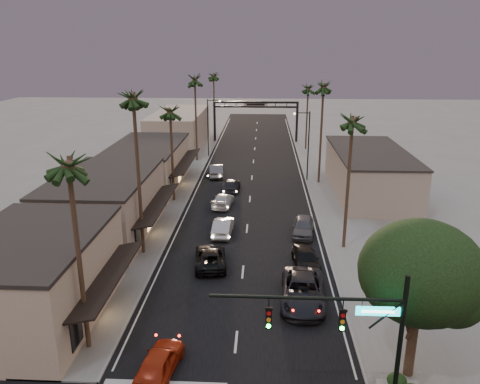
# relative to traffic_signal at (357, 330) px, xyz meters

# --- Properties ---
(ground) EXTENTS (200.00, 200.00, 0.00)m
(ground) POSITION_rel_traffic_signal_xyz_m (-5.69, 36.00, -5.08)
(ground) COLOR slate
(ground) RESTS_ON ground
(road) EXTENTS (14.00, 120.00, 0.02)m
(road) POSITION_rel_traffic_signal_xyz_m (-5.69, 41.00, -5.08)
(road) COLOR black
(road) RESTS_ON ground
(sidewalk_left) EXTENTS (5.00, 92.00, 0.12)m
(sidewalk_left) POSITION_rel_traffic_signal_xyz_m (-15.19, 48.00, -5.02)
(sidewalk_left) COLOR slate
(sidewalk_left) RESTS_ON ground
(sidewalk_right) EXTENTS (5.00, 92.00, 0.12)m
(sidewalk_right) POSITION_rel_traffic_signal_xyz_m (3.81, 48.00, -5.02)
(sidewalk_right) COLOR slate
(sidewalk_right) RESTS_ON ground
(storefront_near) EXTENTS (8.00, 12.00, 5.50)m
(storefront_near) POSITION_rel_traffic_signal_xyz_m (-18.69, 8.00, -2.33)
(storefront_near) COLOR tan
(storefront_near) RESTS_ON ground
(storefront_mid) EXTENTS (8.00, 14.00, 5.50)m
(storefront_mid) POSITION_rel_traffic_signal_xyz_m (-18.69, 22.00, -2.33)
(storefront_mid) COLOR gray
(storefront_mid) RESTS_ON ground
(storefront_far) EXTENTS (8.00, 16.00, 5.00)m
(storefront_far) POSITION_rel_traffic_signal_xyz_m (-18.69, 38.00, -2.58)
(storefront_far) COLOR tan
(storefront_far) RESTS_ON ground
(storefront_dist) EXTENTS (8.00, 20.00, 6.00)m
(storefront_dist) POSITION_rel_traffic_signal_xyz_m (-18.69, 61.00, -2.08)
(storefront_dist) COLOR gray
(storefront_dist) RESTS_ON ground
(building_right) EXTENTS (8.00, 18.00, 5.00)m
(building_right) POSITION_rel_traffic_signal_xyz_m (8.31, 36.00, -2.58)
(building_right) COLOR gray
(building_right) RESTS_ON ground
(traffic_signal) EXTENTS (8.51, 0.22, 7.80)m
(traffic_signal) POSITION_rel_traffic_signal_xyz_m (0.00, 0.00, 0.00)
(traffic_signal) COLOR black
(traffic_signal) RESTS_ON ground
(corner_tree) EXTENTS (6.20, 6.20, 8.80)m
(corner_tree) POSITION_rel_traffic_signal_xyz_m (3.79, 3.45, 0.90)
(corner_tree) COLOR #38281C
(corner_tree) RESTS_ON ground
(arch) EXTENTS (15.20, 0.40, 7.27)m
(arch) POSITION_rel_traffic_signal_xyz_m (-5.69, 66.00, 0.45)
(arch) COLOR black
(arch) RESTS_ON ground
(streetlight_right) EXTENTS (2.13, 0.30, 9.00)m
(streetlight_right) POSITION_rel_traffic_signal_xyz_m (1.23, 41.00, 0.25)
(streetlight_right) COLOR black
(streetlight_right) RESTS_ON ground
(streetlight_left) EXTENTS (2.13, 0.30, 9.00)m
(streetlight_left) POSITION_rel_traffic_signal_xyz_m (-12.61, 54.00, 0.25)
(streetlight_left) COLOR black
(streetlight_left) RESTS_ON ground
(palm_la) EXTENTS (3.20, 3.20, 13.20)m
(palm_la) POSITION_rel_traffic_signal_xyz_m (-14.29, 5.00, 6.36)
(palm_la) COLOR #38281C
(palm_la) RESTS_ON ground
(palm_lb) EXTENTS (3.20, 3.20, 15.20)m
(palm_lb) POSITION_rel_traffic_signal_xyz_m (-14.29, 18.00, 8.30)
(palm_lb) COLOR #38281C
(palm_lb) RESTS_ON ground
(palm_lc) EXTENTS (3.20, 3.20, 12.20)m
(palm_lc) POSITION_rel_traffic_signal_xyz_m (-14.29, 32.00, 5.39)
(palm_lc) COLOR #38281C
(palm_lc) RESTS_ON ground
(palm_ld) EXTENTS (3.20, 3.20, 14.20)m
(palm_ld) POSITION_rel_traffic_signal_xyz_m (-14.29, 51.00, 7.33)
(palm_ld) COLOR #38281C
(palm_ld) RESTS_ON ground
(palm_ra) EXTENTS (3.20, 3.20, 13.20)m
(palm_ra) POSITION_rel_traffic_signal_xyz_m (2.91, 20.00, 6.36)
(palm_ra) COLOR #38281C
(palm_ra) RESTS_ON ground
(palm_rb) EXTENTS (3.20, 3.20, 14.20)m
(palm_rb) POSITION_rel_traffic_signal_xyz_m (2.91, 40.00, 7.33)
(palm_rb) COLOR #38281C
(palm_rb) RESTS_ON ground
(palm_rc) EXTENTS (3.20, 3.20, 12.20)m
(palm_rc) POSITION_rel_traffic_signal_xyz_m (2.91, 60.00, 5.39)
(palm_rc) COLOR #38281C
(palm_rc) RESTS_ON ground
(palm_far) EXTENTS (3.20, 3.20, 13.20)m
(palm_far) POSITION_rel_traffic_signal_xyz_m (-13.99, 74.00, 6.36)
(palm_far) COLOR #38281C
(palm_far) RESTS_ON ground
(oncoming_red) EXTENTS (2.33, 4.56, 1.49)m
(oncoming_red) POSITION_rel_traffic_signal_xyz_m (-9.64, 3.00, -4.34)
(oncoming_red) COLOR #9F230B
(oncoming_red) RESTS_ON ground
(oncoming_pickup) EXTENTS (3.03, 5.47, 1.45)m
(oncoming_pickup) POSITION_rel_traffic_signal_xyz_m (-8.34, 16.03, -4.36)
(oncoming_pickup) COLOR black
(oncoming_pickup) RESTS_ON ground
(oncoming_silver) EXTENTS (1.83, 4.73, 1.54)m
(oncoming_silver) POSITION_rel_traffic_signal_xyz_m (-7.88, 22.51, -4.31)
(oncoming_silver) COLOR #ACADB2
(oncoming_silver) RESTS_ON ground
(oncoming_white) EXTENTS (2.39, 4.98, 1.40)m
(oncoming_white) POSITION_rel_traffic_signal_xyz_m (-8.57, 30.40, -4.38)
(oncoming_white) COLOR #BABABA
(oncoming_white) RESTS_ON ground
(oncoming_dgrey) EXTENTS (2.20, 4.65, 1.54)m
(oncoming_dgrey) POSITION_rel_traffic_signal_xyz_m (-8.02, 35.90, -4.31)
(oncoming_dgrey) COLOR black
(oncoming_dgrey) RESTS_ON ground
(oncoming_grey_far) EXTENTS (2.39, 5.20, 1.65)m
(oncoming_grey_far) POSITION_rel_traffic_signal_xyz_m (-10.53, 42.41, -4.26)
(oncoming_grey_far) COLOR #535359
(oncoming_grey_far) RESTS_ON ground
(curbside_near) EXTENTS (3.33, 6.55, 1.77)m
(curbside_near) POSITION_rel_traffic_signal_xyz_m (-1.39, 10.69, -4.20)
(curbside_near) COLOR black
(curbside_near) RESTS_ON ground
(curbside_black) EXTENTS (2.26, 4.89, 1.38)m
(curbside_black) POSITION_rel_traffic_signal_xyz_m (-0.71, 16.19, -4.39)
(curbside_black) COLOR black
(curbside_black) RESTS_ON ground
(curbside_grey) EXTENTS (2.49, 4.88, 1.59)m
(curbside_grey) POSITION_rel_traffic_signal_xyz_m (-0.39, 22.83, -4.29)
(curbside_grey) COLOR #4A4A4E
(curbside_grey) RESTS_ON ground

